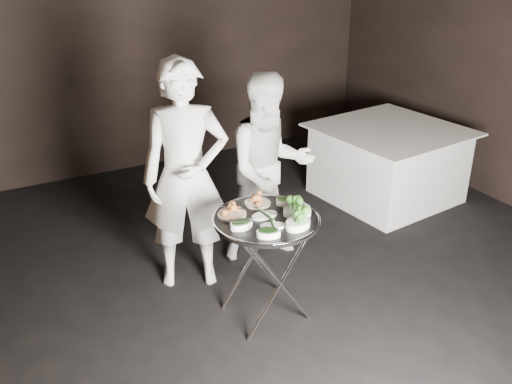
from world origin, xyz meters
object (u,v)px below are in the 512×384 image
dining_table (387,163)px  waiter_left (186,177)px  tray_stand (266,263)px  serving_tray (266,219)px  waiter_right (269,169)px

dining_table → waiter_left: bearing=-168.8°
tray_stand → dining_table: size_ratio=0.59×
serving_tray → waiter_right: (0.46, 0.76, 0.01)m
waiter_left → dining_table: size_ratio=1.35×
tray_stand → waiter_left: 0.91m
serving_tray → waiter_left: bearing=113.0°
waiter_right → dining_table: 1.80m
dining_table → tray_stand: bearing=-150.9°
serving_tray → dining_table: 2.50m
waiter_left → waiter_right: 0.77m
tray_stand → dining_table: 2.47m
serving_tray → dining_table: serving_tray is taller
waiter_left → dining_table: (2.46, 0.49, -0.53)m
serving_tray → tray_stand: bearing=-90.0°
serving_tray → waiter_right: bearing=58.9°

